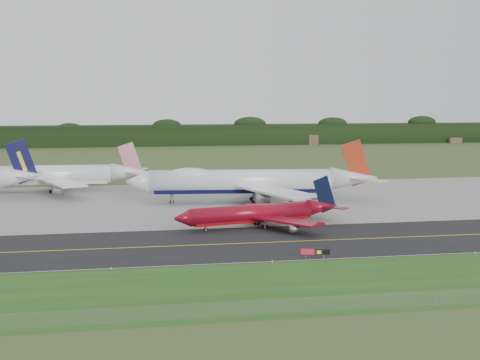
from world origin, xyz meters
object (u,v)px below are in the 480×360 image
jet_ba_747 (250,182)px  jet_star_tail (53,175)px  jet_red_737 (261,213)px  taxiway_sign (315,252)px

jet_ba_747 → jet_star_tail: jet_ba_747 is taller
jet_red_737 → taxiway_sign: jet_red_737 is taller
jet_ba_747 → taxiway_sign: size_ratio=13.56×
jet_star_tail → taxiway_sign: bearing=-60.5°
jet_red_737 → taxiway_sign: (3.54, -31.37, -1.77)m
jet_star_tail → jet_red_737: bearing=-51.9°
jet_ba_747 → jet_star_tail: bearing=149.9°
jet_ba_747 → jet_red_737: 33.88m
jet_ba_747 → jet_red_737: (-3.95, -33.52, -2.93)m
jet_red_737 → taxiway_sign: 31.62m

